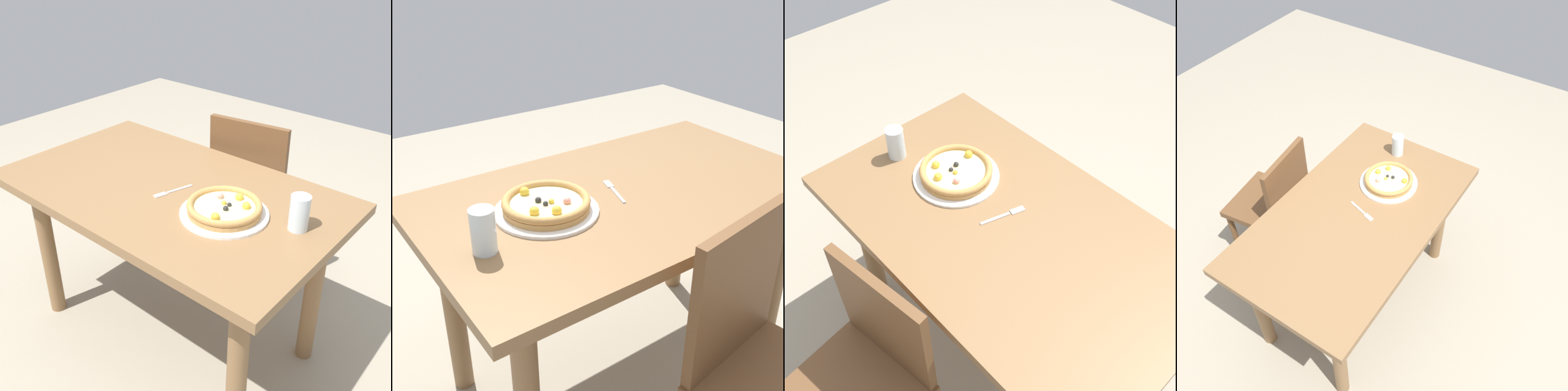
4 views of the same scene
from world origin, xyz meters
The scene contains 7 objects.
ground_plane centered at (0.00, 0.00, 0.00)m, with size 6.00×6.00×0.00m, color #9E937F.
dining_table centered at (0.00, 0.00, 0.63)m, with size 1.33×0.78×0.75m.
chair_near centered at (-0.01, -0.61, 0.49)m, with size 0.45×0.45×0.88m.
plate centered at (-0.28, 0.03, 0.75)m, with size 0.31×0.31×0.01m, color white.
pizza centered at (-0.28, 0.02, 0.78)m, with size 0.26×0.26×0.05m.
fork centered at (-0.03, 0.03, 0.75)m, with size 0.06×0.16×0.00m.
drinking_glass centered at (-0.52, -0.06, 0.81)m, with size 0.07×0.07×0.12m, color silver.
Camera 2 is at (-0.95, -1.13, 1.48)m, focal length 46.92 mm.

